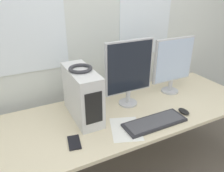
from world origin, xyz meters
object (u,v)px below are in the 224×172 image
Objects in this scene: monitor_main at (129,70)px; monitor_right_near at (173,63)px; headphones at (80,68)px; mouse at (184,111)px; cell_phone at (74,142)px; pc_tower at (82,94)px; keyboard at (155,122)px.

monitor_main reaches higher than monitor_right_near.
monitor_main is (0.42, 0.01, -0.09)m from headphones.
mouse is at bearing -113.64° from monitor_right_near.
headphones is 1.11× the size of cell_phone.
pc_tower is 0.89× the size of monitor_right_near.
monitor_right_near is at bearing 26.87° from cell_phone.
monitor_main is at bearing -177.37° from monitor_right_near.
keyboard is 0.62m from cell_phone.
monitor_right_near is 4.99× the size of mouse.
monitor_right_near reaches higher than mouse.
monitor_main is 0.73m from cell_phone.
monitor_main is 0.49m from monitor_right_near.
mouse is (0.75, -0.33, -0.18)m from pc_tower.
mouse is (0.33, -0.34, -0.30)m from monitor_main.
monitor_right_near is 3.39× the size of cell_phone.
headphones reaches higher than pc_tower.
monitor_right_near is at bearing 66.36° from mouse.
mouse is at bearing 7.87° from cell_phone.
headphones is 0.31× the size of monitor_main.
pc_tower is 0.43m from monitor_main.
headphones is 0.43m from monitor_main.
headphones reaches higher than cell_phone.
mouse is at bearing -23.60° from headphones.
monitor_main is at bearing 94.70° from keyboard.
monitor_main reaches higher than pc_tower.
keyboard is at bearing -37.59° from headphones.
monitor_main is at bearing 1.11° from headphones.
pc_tower is at bearing 142.48° from keyboard.
headphones is 0.92m from monitor_right_near.
monitor_main is (0.42, 0.01, 0.12)m from pc_tower.
mouse reaches higher than keyboard.
pc_tower is 3.01× the size of cell_phone.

